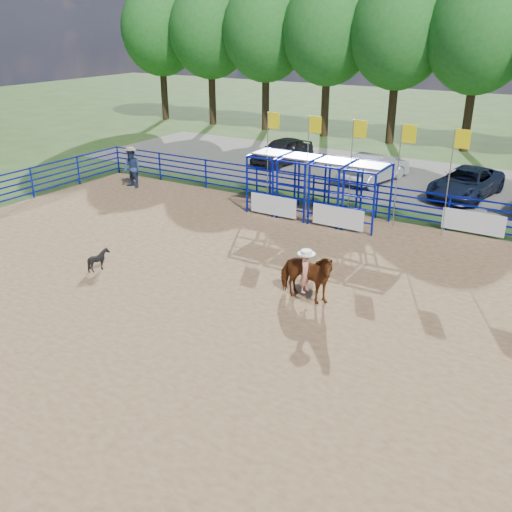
# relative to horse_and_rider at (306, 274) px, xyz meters

# --- Properties ---
(ground) EXTENTS (120.00, 120.00, 0.00)m
(ground) POSITION_rel_horse_and_rider_xyz_m (-0.97, -1.40, -0.89)
(ground) COLOR #3B5A24
(ground) RESTS_ON ground
(arena_dirt) EXTENTS (30.00, 20.00, 0.02)m
(arena_dirt) POSITION_rel_horse_and_rider_xyz_m (-0.97, -1.40, -0.88)
(arena_dirt) COLOR #9A754D
(arena_dirt) RESTS_ON ground
(gravel_strip) EXTENTS (40.00, 10.00, 0.01)m
(gravel_strip) POSITION_rel_horse_and_rider_xyz_m (-0.97, 15.60, -0.89)
(gravel_strip) COLOR slate
(gravel_strip) RESTS_ON ground
(horse_and_rider) EXTENTS (1.96, 0.95, 2.26)m
(horse_and_rider) POSITION_rel_horse_and_rider_xyz_m (0.00, 0.00, 0.00)
(horse_and_rider) COLOR brown
(horse_and_rider) RESTS_ON arena_dirt
(calf) EXTENTS (0.90, 0.88, 0.75)m
(calf) POSITION_rel_horse_and_rider_xyz_m (-7.00, -1.60, -0.50)
(calf) COLOR black
(calf) RESTS_ON arena_dirt
(spectator_cowboy) EXTENTS (1.04, 0.86, 2.03)m
(spectator_cowboy) POSITION_rel_horse_and_rider_xyz_m (-13.18, 6.73, 0.14)
(spectator_cowboy) COLOR navy
(spectator_cowboy) RESTS_ON arena_dirt
(car_a) EXTENTS (2.46, 4.66, 1.51)m
(car_a) POSITION_rel_horse_and_rider_xyz_m (-9.31, 15.30, -0.13)
(car_a) COLOR black
(car_a) RESTS_ON gravel_strip
(car_b) EXTENTS (2.57, 4.75, 1.49)m
(car_b) POSITION_rel_horse_and_rider_xyz_m (-3.20, 14.27, -0.14)
(car_b) COLOR #979AA0
(car_b) RESTS_ON gravel_strip
(car_c) EXTENTS (3.02, 5.29, 1.39)m
(car_c) POSITION_rel_horse_and_rider_xyz_m (1.53, 13.84, -0.19)
(car_c) COLOR #161D37
(car_c) RESTS_ON gravel_strip
(perimeter_fence) EXTENTS (30.10, 20.10, 1.50)m
(perimeter_fence) POSITION_rel_horse_and_rider_xyz_m (-0.97, -1.40, -0.14)
(perimeter_fence) COLOR #0714A9
(perimeter_fence) RESTS_ON ground
(chute_assembly) EXTENTS (19.32, 2.41, 4.20)m
(chute_assembly) POSITION_rel_horse_and_rider_xyz_m (-2.87, 7.43, 0.37)
(chute_assembly) COLOR #0714A9
(chute_assembly) RESTS_ON ground
(treeline) EXTENTS (56.40, 6.40, 11.24)m
(treeline) POSITION_rel_horse_and_rider_xyz_m (-0.97, 24.60, 6.64)
(treeline) COLOR #3F2B19
(treeline) RESTS_ON ground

